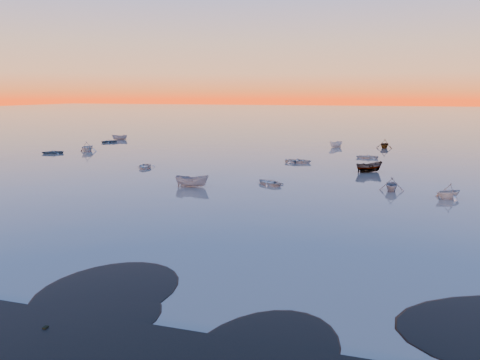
% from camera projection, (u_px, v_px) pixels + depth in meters
% --- Properties ---
extents(ground, '(600.00, 600.00, 0.00)m').
position_uv_depth(ground, '(325.00, 137.00, 121.33)').
color(ground, '#6C645A').
rests_on(ground, ground).
extents(mud_lobes, '(140.00, 6.00, 0.07)m').
position_uv_depth(mud_lobes, '(104.00, 298.00, 26.51)').
color(mud_lobes, black).
rests_on(mud_lobes, ground).
extents(moored_fleet, '(124.00, 58.00, 1.20)m').
position_uv_depth(moored_fleet, '(290.00, 163.00, 77.21)').
color(moored_fleet, beige).
rests_on(moored_fleet, ground).
extents(boat_near_left, '(4.18, 2.70, 0.97)m').
position_uv_depth(boat_near_left, '(145.00, 168.00, 72.08)').
color(boat_near_left, beige).
rests_on(boat_near_left, ground).
extents(boat_near_center, '(2.44, 4.48, 1.47)m').
position_uv_depth(boat_near_center, '(192.00, 187.00, 57.85)').
color(boat_near_center, gray).
rests_on(boat_near_center, ground).
extents(boat_near_right, '(3.67, 1.75, 1.27)m').
position_uv_depth(boat_near_right, '(391.00, 191.00, 55.52)').
color(boat_near_right, gray).
rests_on(boat_near_right, ground).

